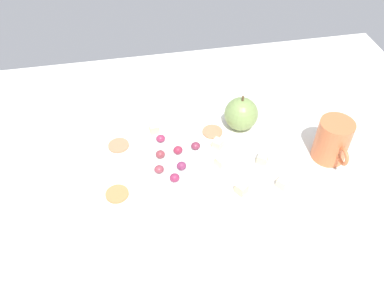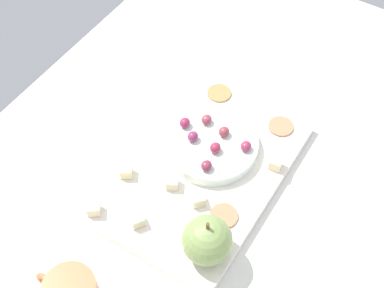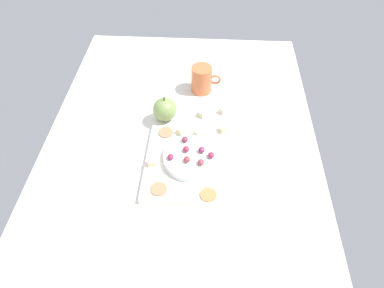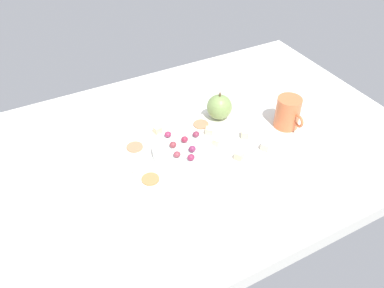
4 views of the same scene
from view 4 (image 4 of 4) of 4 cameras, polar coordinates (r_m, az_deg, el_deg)
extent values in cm
cube|color=silver|center=(115.02, 0.91, -0.63)|extent=(123.43, 84.89, 4.56)
cube|color=white|center=(110.02, 0.36, -0.68)|extent=(37.63, 24.69, 1.87)
cylinder|color=white|center=(106.58, -1.42, -0.88)|extent=(16.22, 16.22, 2.15)
sphere|color=#819E55|center=(118.06, 4.00, 5.40)|extent=(7.64, 7.64, 7.64)
cylinder|color=brown|center=(115.59, 4.10, 7.19)|extent=(0.50, 0.50, 1.20)
cube|color=beige|center=(109.43, 3.67, 0.30)|extent=(2.78, 2.78, 2.04)
cube|color=beige|center=(112.81, 7.70, 1.40)|extent=(2.84, 2.84, 2.04)
cube|color=beige|center=(113.12, 2.51, 1.91)|extent=(2.89, 2.89, 2.04)
cube|color=beige|center=(109.59, 10.60, -0.36)|extent=(2.85, 2.85, 2.04)
cube|color=beige|center=(113.79, -5.04, 2.04)|extent=(2.32, 2.32, 2.04)
cube|color=beige|center=(105.59, 6.85, -1.73)|extent=(2.80, 2.80, 2.04)
cylinder|color=tan|center=(116.86, 1.31, 2.88)|extent=(4.56, 4.56, 0.40)
cylinder|color=tan|center=(109.97, -8.32, -0.44)|extent=(4.56, 4.56, 0.40)
cylinder|color=#AB844C|center=(100.30, -6.07, -5.09)|extent=(4.56, 4.56, 0.40)
ellipsoid|color=#822F46|center=(108.76, 0.58, 1.43)|extent=(1.98, 1.78, 1.64)
ellipsoid|color=#8F3841|center=(105.37, -2.79, -0.10)|extent=(1.98, 1.78, 1.72)
ellipsoid|color=#953D4A|center=(102.45, -2.20, -1.53)|extent=(1.98, 1.78, 1.62)
ellipsoid|color=#982942|center=(106.92, -1.08, 0.67)|extent=(1.98, 1.78, 1.76)
ellipsoid|color=#932B4F|center=(101.42, -0.14, -1.96)|extent=(1.98, 1.78, 1.75)
ellipsoid|color=#9A2E52|center=(108.89, -3.53, 1.40)|extent=(1.98, 1.78, 1.64)
ellipsoid|color=#872F57|center=(103.89, 0.03, -0.72)|extent=(1.98, 1.78, 1.77)
cylinder|color=#DD6E40|center=(120.29, 13.73, 4.47)|extent=(7.27, 7.27, 9.71)
torus|color=#DD6E40|center=(117.56, 15.20, 3.23)|extent=(0.84, 4.01, 4.00)
camera|label=1|loc=(0.34, 34.22, 19.40)|focal=37.66mm
camera|label=2|loc=(1.29, 16.35, 40.47)|focal=49.28mm
camera|label=3|loc=(0.74, -60.98, 28.59)|focal=32.26mm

